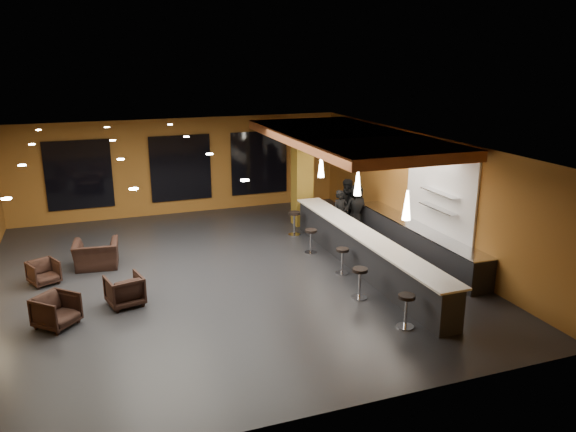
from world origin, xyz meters
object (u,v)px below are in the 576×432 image
object	(u,v)px
bar_stool_0	(406,307)
bar_stool_1	(360,279)
bar_stool_4	(294,220)
staff_a	(340,213)
armchair_d	(96,254)
bar_stool_2	(342,258)
bar_counter	(364,253)
column	(302,175)
armchair_b	(125,290)
pendant_1	(358,183)
staff_c	(356,208)
pendant_0	(407,205)
bar_stool_3	(311,238)
pendant_2	(321,166)
armchair_c	(44,272)
prep_counter	(417,242)
armchair_a	(56,311)

from	to	relation	value
bar_stool_0	bar_stool_1	distance (m)	1.72
bar_stool_0	bar_stool_4	size ratio (longest dim) A/B	0.97
bar_stool_4	bar_stool_0	bearing A→B (deg)	-90.07
staff_a	armchair_d	size ratio (longest dim) A/B	1.30
bar_stool_0	bar_stool_2	size ratio (longest dim) A/B	1.07
bar_counter	bar_stool_4	bearing A→B (deg)	101.11
bar_stool_1	bar_stool_0	bearing A→B (deg)	-81.79
bar_stool_4	column	bearing A→B (deg)	57.27
bar_stool_0	bar_stool_1	bearing A→B (deg)	98.21
armchair_b	pendant_1	bearing A→B (deg)	171.66
staff_a	staff_c	bearing A→B (deg)	13.77
armchair_d	staff_a	bearing A→B (deg)	-172.06
pendant_0	bar_stool_3	size ratio (longest dim) A/B	0.96
pendant_2	armchair_c	bearing A→B (deg)	-172.77
prep_counter	pendant_1	bearing A→B (deg)	180.00
column	armchair_b	bearing A→B (deg)	-143.63
armchair_c	armchair_d	world-z (taller)	armchair_d
bar_stool_2	bar_stool_3	distance (m)	1.80
armchair_a	bar_stool_1	world-z (taller)	bar_stool_1
column	armchair_c	size ratio (longest dim) A/B	5.07
staff_c	armchair_a	xyz separation A→B (m)	(-9.16, -3.86, -0.44)
bar_stool_2	bar_stool_4	distance (m)	3.56
armchair_c	armchair_d	size ratio (longest dim) A/B	0.59
pendant_0	bar_stool_3	xyz separation A→B (m)	(-0.83, 3.76, -1.88)
pendant_2	armchair_a	size ratio (longest dim) A/B	0.88
pendant_2	armchair_a	bearing A→B (deg)	-154.82
bar_counter	staff_a	xyz separation A→B (m)	(0.67, 2.93, 0.26)
armchair_b	bar_stool_3	bearing A→B (deg)	-175.02
pendant_0	staff_c	size ratio (longest dim) A/B	0.44
armchair_d	bar_stool_1	size ratio (longest dim) A/B	1.53
armchair_d	bar_stool_1	distance (m)	7.32
armchair_a	armchair_b	bearing A→B (deg)	-24.14
column	pendant_2	bearing A→B (deg)	-90.00
bar_counter	armchair_a	distance (m)	7.82
bar_stool_1	armchair_c	bearing A→B (deg)	153.65
bar_stool_0	armchair_d	bearing A→B (deg)	135.61
bar_counter	staff_c	bearing A→B (deg)	66.90
pendant_0	staff_c	xyz separation A→B (m)	(1.36, 5.19, -1.55)
armchair_c	pendant_1	bearing A→B (deg)	-35.26
armchair_a	armchair_b	xyz separation A→B (m)	(1.48, 0.61, 0.00)
pendant_0	bar_stool_4	world-z (taller)	pendant_0
staff_c	bar_stool_3	xyz separation A→B (m)	(-2.20, -1.43, -0.34)
armchair_d	bar_stool_3	bearing A→B (deg)	177.34
bar_counter	column	size ratio (longest dim) A/B	2.29
armchair_a	bar_stool_4	bearing A→B (deg)	-16.11
pendant_2	bar_stool_2	size ratio (longest dim) A/B	0.98
staff_a	bar_stool_4	world-z (taller)	staff_a
armchair_d	pendant_1	bearing A→B (deg)	168.41
armchair_b	bar_stool_4	size ratio (longest dim) A/B	1.02
pendant_0	staff_c	distance (m)	5.59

